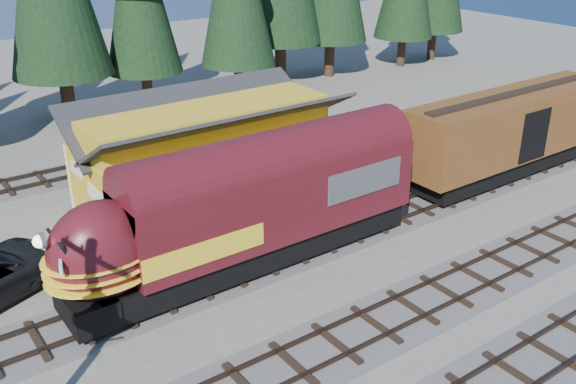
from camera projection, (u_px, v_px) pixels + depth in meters
ground at (351, 296)px, 24.26m from camera, size 120.00×120.00×0.00m
track_siding at (449, 195)px, 32.53m from camera, size 68.00×3.20×0.33m
track_main_south at (554, 241)px, 28.09m from camera, size 68.00×3.20×0.33m
depot at (210, 145)px, 30.81m from camera, size 12.80×7.00×5.30m
locomotive at (238, 216)px, 24.89m from camera, size 15.58×3.10×4.23m
boxcar at (510, 131)px, 33.83m from camera, size 13.63×2.92×4.28m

